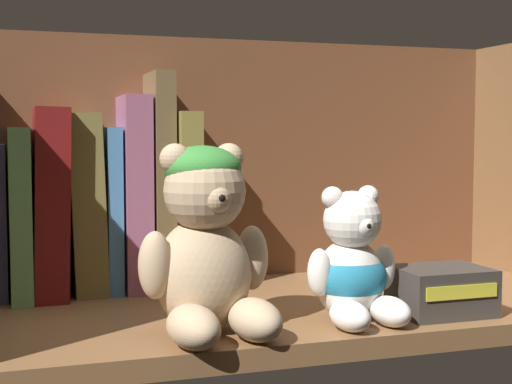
% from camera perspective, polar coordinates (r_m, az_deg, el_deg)
% --- Properties ---
extents(shelf_board, '(0.67, 0.31, 0.02)m').
position_cam_1_polar(shelf_board, '(0.79, 2.07, -9.10)').
color(shelf_board, brown).
rests_on(shelf_board, ground).
extents(shelf_back_panel, '(0.69, 0.01, 0.31)m').
position_cam_1_polar(shelf_back_panel, '(0.92, -1.33, 1.89)').
color(shelf_back_panel, brown).
rests_on(shelf_back_panel, ground).
extents(book_2, '(0.02, 0.14, 0.18)m').
position_cam_1_polar(book_2, '(0.85, -17.56, -1.46)').
color(book_2, '#69AA68').
rests_on(book_2, shelf_board).
extents(book_3, '(0.04, 0.14, 0.20)m').
position_cam_1_polar(book_3, '(0.85, -15.47, -0.70)').
color(book_3, maroon).
rests_on(book_3, shelf_board).
extents(book_4, '(0.04, 0.10, 0.20)m').
position_cam_1_polar(book_4, '(0.86, -12.92, -0.82)').
color(book_4, olive).
rests_on(book_4, shelf_board).
extents(book_5, '(0.02, 0.10, 0.18)m').
position_cam_1_polar(book_5, '(0.86, -11.02, -1.28)').
color(book_5, '#4581B8').
rests_on(book_5, shelf_board).
extents(book_6, '(0.03, 0.11, 0.22)m').
position_cam_1_polar(book_6, '(0.86, -9.36, -0.06)').
color(book_6, '#9A5777').
rests_on(book_6, shelf_board).
extents(book_7, '(0.02, 0.11, 0.25)m').
position_cam_1_polar(book_7, '(0.87, -7.53, 0.84)').
color(book_7, brown).
rests_on(book_7, shelf_board).
extents(book_8, '(0.02, 0.14, 0.20)m').
position_cam_1_polar(book_8, '(0.87, -5.84, -0.57)').
color(book_8, olive).
rests_on(book_8, shelf_board).
extents(teddy_bear_larger, '(0.12, 0.13, 0.17)m').
position_cam_1_polar(teddy_bear_larger, '(0.66, -3.82, -3.97)').
color(teddy_bear_larger, tan).
rests_on(teddy_bear_larger, shelf_board).
extents(teddy_bear_smaller, '(0.09, 0.10, 0.13)m').
position_cam_1_polar(teddy_bear_smaller, '(0.71, 7.36, -5.78)').
color(teddy_bear_smaller, white).
rests_on(teddy_bear_smaller, shelf_board).
extents(small_product_box, '(0.09, 0.07, 0.05)m').
position_cam_1_polar(small_product_box, '(0.76, 13.95, -7.32)').
color(small_product_box, '#38332D').
rests_on(small_product_box, shelf_board).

